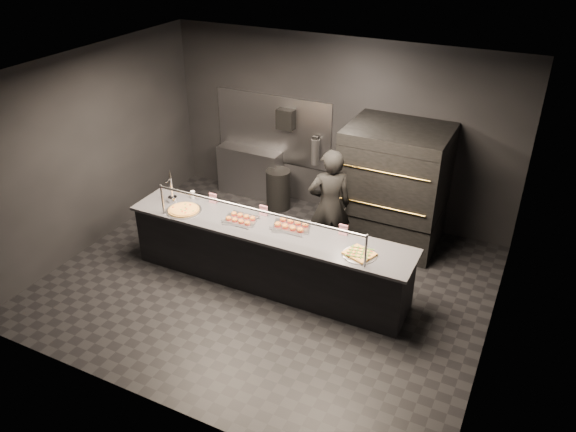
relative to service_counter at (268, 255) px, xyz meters
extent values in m
plane|color=black|center=(0.00, 0.00, -0.46)|extent=(6.00, 6.00, 0.00)
plane|color=black|center=(0.00, 0.00, 2.54)|extent=(6.00, 6.00, 0.00)
cube|color=black|center=(0.00, 2.50, 1.04)|extent=(6.00, 0.04, 3.00)
cube|color=black|center=(0.00, -2.50, 1.04)|extent=(6.00, 0.04, 3.00)
cube|color=black|center=(-3.00, 0.00, 1.04)|extent=(0.04, 5.00, 3.00)
cube|color=black|center=(3.00, 0.00, 1.04)|extent=(0.04, 5.00, 3.00)
cube|color=#99999E|center=(-1.20, 2.48, 0.84)|extent=(2.20, 0.02, 1.20)
cube|color=black|center=(0.00, 0.00, -0.02)|extent=(4.00, 0.70, 0.88)
cube|color=#38383D|center=(0.00, 0.00, 0.44)|extent=(4.10, 0.78, 0.04)
cylinder|color=#99999E|center=(-1.50, -0.30, 0.68)|extent=(0.03, 0.03, 0.45)
cylinder|color=#99999E|center=(1.50, -0.30, 0.68)|extent=(0.03, 0.03, 0.45)
cylinder|color=#99999E|center=(0.00, -0.30, 0.88)|extent=(3.00, 0.04, 0.04)
cube|color=black|center=(1.20, 1.90, -0.16)|extent=(1.50, 1.15, 0.60)
cube|color=black|center=(1.20, 1.90, 0.44)|extent=(1.50, 1.20, 0.55)
cube|color=black|center=(1.20, 1.90, 0.99)|extent=(1.50, 1.20, 0.55)
cube|color=black|center=(1.20, 1.90, 1.36)|extent=(1.50, 1.20, 0.18)
cylinder|color=gold|center=(1.20, 1.28, 0.44)|extent=(1.30, 0.02, 0.02)
cylinder|color=gold|center=(1.20, 1.28, 0.99)|extent=(1.30, 0.02, 0.02)
cube|color=#99999E|center=(-1.60, 2.32, -0.01)|extent=(1.20, 0.35, 0.90)
cube|color=black|center=(-0.90, 2.39, 1.09)|extent=(0.30, 0.20, 0.35)
cylinder|color=#B2B2B7|center=(-0.35, 2.40, 0.59)|extent=(0.14, 0.14, 0.45)
cube|color=black|center=(-0.35, 2.40, 0.84)|extent=(0.10, 0.06, 0.06)
cylinder|color=silver|center=(-1.60, 0.04, 0.49)|extent=(0.13, 0.13, 0.08)
cylinder|color=silver|center=(-1.60, 0.04, 0.67)|extent=(0.05, 0.05, 0.35)
cylinder|color=silver|center=(-1.60, -0.03, 0.82)|extent=(0.02, 0.10, 0.02)
cone|color=black|center=(-1.60, 0.04, 0.91)|extent=(0.05, 0.05, 0.13)
cylinder|color=silver|center=(-1.29, -0.12, 0.46)|extent=(0.51, 0.51, 0.01)
cylinder|color=#B47539|center=(-1.29, -0.12, 0.47)|extent=(0.44, 0.44, 0.02)
cylinder|color=gold|center=(-1.29, -0.12, 0.49)|extent=(0.39, 0.39, 0.01)
cube|color=silver|center=(-0.41, -0.01, 0.47)|extent=(0.50, 0.42, 0.02)
ellipsoid|color=#CA662B|center=(-0.56, -0.08, 0.50)|extent=(0.08, 0.08, 0.05)
ellipsoid|color=#CA662B|center=(-0.56, 0.07, 0.50)|extent=(0.08, 0.08, 0.05)
ellipsoid|color=#CA662B|center=(-0.46, -0.08, 0.50)|extent=(0.08, 0.08, 0.05)
ellipsoid|color=#CA662B|center=(-0.46, 0.07, 0.50)|extent=(0.08, 0.08, 0.05)
ellipsoid|color=#CA662B|center=(-0.37, -0.08, 0.50)|extent=(0.08, 0.08, 0.05)
ellipsoid|color=#CA662B|center=(-0.37, 0.07, 0.50)|extent=(0.08, 0.08, 0.05)
ellipsoid|color=#CA662B|center=(-0.27, -0.08, 0.50)|extent=(0.08, 0.08, 0.05)
ellipsoid|color=#CA662B|center=(-0.27, 0.07, 0.50)|extent=(0.08, 0.08, 0.05)
cube|color=silver|center=(0.30, 0.15, 0.47)|extent=(0.58, 0.50, 0.02)
ellipsoid|color=#CA662B|center=(0.13, 0.07, 0.50)|extent=(0.09, 0.09, 0.06)
ellipsoid|color=#CA662B|center=(0.13, 0.23, 0.50)|extent=(0.09, 0.09, 0.06)
ellipsoid|color=#CA662B|center=(0.24, 0.07, 0.50)|extent=(0.09, 0.09, 0.06)
ellipsoid|color=#CA662B|center=(0.24, 0.23, 0.50)|extent=(0.09, 0.09, 0.06)
ellipsoid|color=#CA662B|center=(0.35, 0.07, 0.50)|extent=(0.09, 0.09, 0.06)
ellipsoid|color=#CA662B|center=(0.35, 0.23, 0.50)|extent=(0.09, 0.09, 0.06)
ellipsoid|color=#CA662B|center=(0.46, 0.07, 0.50)|extent=(0.09, 0.09, 0.06)
ellipsoid|color=#CA662B|center=(0.46, 0.23, 0.50)|extent=(0.09, 0.09, 0.06)
cylinder|color=silver|center=(1.36, -0.10, 0.46)|extent=(0.43, 0.43, 0.01)
cube|color=#B47539|center=(1.36, -0.10, 0.48)|extent=(0.43, 0.41, 0.02)
cube|color=gold|center=(1.36, -0.10, 0.49)|extent=(0.41, 0.38, 0.01)
cube|color=#4E842D|center=(1.36, -0.10, 0.50)|extent=(0.38, 0.36, 0.01)
cylinder|color=silver|center=(-1.40, 0.27, 0.51)|extent=(0.07, 0.07, 0.11)
cylinder|color=silver|center=(-1.29, 0.27, 0.50)|extent=(0.05, 0.05, 0.09)
cube|color=white|center=(-1.05, 0.28, 0.53)|extent=(0.12, 0.04, 0.15)
cube|color=white|center=(-0.21, 0.28, 0.53)|extent=(0.12, 0.04, 0.15)
cube|color=white|center=(0.99, 0.28, 0.53)|extent=(0.12, 0.04, 0.15)
cylinder|color=black|center=(-0.90, 2.08, -0.11)|extent=(0.43, 0.43, 0.71)
imported|color=black|center=(0.50, 1.00, 0.42)|extent=(0.77, 0.71, 1.77)
camera|label=1|loc=(3.15, -5.76, 4.33)|focal=35.00mm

